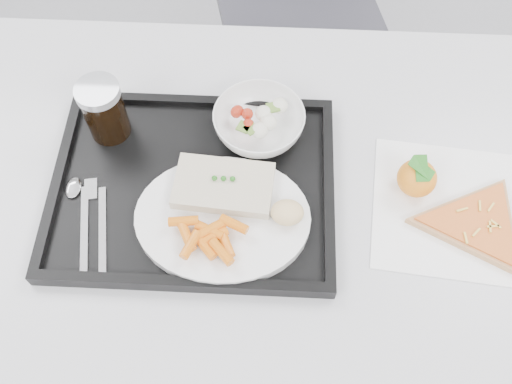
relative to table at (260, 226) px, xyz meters
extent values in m
cube|color=silver|center=(0.00, 0.00, 0.05)|extent=(1.20, 0.80, 0.03)
cylinder|color=#47474C|center=(-0.54, 0.34, -0.32)|extent=(0.04, 0.04, 0.72)
cylinder|color=#47474C|center=(0.54, 0.34, -0.32)|extent=(0.04, 0.04, 0.72)
cube|color=#333239|center=(0.08, 0.74, -0.23)|extent=(0.51, 0.51, 0.04)
cylinder|color=#47474C|center=(-0.10, 0.56, -0.47)|extent=(0.03, 0.03, 0.43)
cylinder|color=#47474C|center=(0.26, 0.56, -0.47)|extent=(0.03, 0.03, 0.43)
cylinder|color=#47474C|center=(-0.10, 0.92, -0.47)|extent=(0.03, 0.03, 0.43)
cylinder|color=#47474C|center=(0.26, 0.92, -0.47)|extent=(0.03, 0.03, 0.43)
cube|color=black|center=(-0.11, 0.03, 0.07)|extent=(0.45, 0.35, 0.01)
cube|color=black|center=(-0.11, 0.19, 0.09)|extent=(0.45, 0.02, 0.01)
cube|color=black|center=(-0.11, -0.14, 0.09)|extent=(0.45, 0.02, 0.01)
cube|color=black|center=(0.11, 0.03, 0.09)|extent=(0.02, 0.32, 0.01)
cube|color=black|center=(-0.33, 0.03, 0.09)|extent=(0.02, 0.32, 0.01)
cylinder|color=white|center=(-0.06, -0.04, 0.09)|extent=(0.27, 0.27, 0.02)
cube|color=beige|center=(-0.06, 0.01, 0.11)|extent=(0.16, 0.10, 0.02)
sphere|color=#236B1C|center=(-0.07, 0.02, 0.12)|extent=(0.01, 0.01, 0.01)
sphere|color=#236B1C|center=(-0.06, 0.02, 0.12)|extent=(0.01, 0.01, 0.01)
sphere|color=#236B1C|center=(-0.04, 0.02, 0.12)|extent=(0.01, 0.01, 0.01)
ellipsoid|color=tan|center=(0.04, -0.03, 0.12)|extent=(0.05, 0.05, 0.03)
imported|color=white|center=(-0.01, 0.14, 0.11)|extent=(0.15, 0.15, 0.05)
cylinder|color=black|center=(-0.26, 0.13, 0.13)|extent=(0.07, 0.07, 0.10)
cylinder|color=#A5A8AD|center=(-0.26, 0.13, 0.18)|extent=(0.07, 0.07, 0.01)
cube|color=silver|center=(-0.27, -0.06, 0.08)|extent=(0.04, 0.15, 0.00)
ellipsoid|color=silver|center=(-0.30, 0.01, 0.09)|extent=(0.03, 0.04, 0.01)
cube|color=silver|center=(-0.24, -0.06, 0.08)|extent=(0.04, 0.15, 0.00)
cube|color=silver|center=(-0.27, 0.01, 0.08)|extent=(0.03, 0.04, 0.00)
cube|color=white|center=(0.31, 0.01, 0.07)|extent=(0.27, 0.26, 0.00)
ellipsoid|color=#FF5B05|center=(0.25, 0.04, 0.10)|extent=(0.08, 0.08, 0.06)
cube|color=#236B1C|center=(0.25, 0.04, 0.13)|extent=(0.02, 0.04, 0.01)
cube|color=#236B1C|center=(0.25, 0.04, 0.13)|extent=(0.05, 0.04, 0.01)
cylinder|color=#E0A76F|center=(0.34, -0.02, 0.08)|extent=(0.22, 0.22, 0.01)
cylinder|color=#A32805|center=(0.34, -0.02, 0.08)|extent=(0.20, 0.20, 0.00)
cube|color=#EABC47|center=(0.36, -0.02, 0.09)|extent=(0.02, 0.02, 0.00)
cube|color=#EABC47|center=(0.36, -0.03, 0.09)|extent=(0.02, 0.01, 0.00)
cube|color=#EABC47|center=(0.36, 0.01, 0.09)|extent=(0.01, 0.02, 0.00)
cube|color=#EABC47|center=(0.35, -0.03, 0.09)|extent=(0.00, 0.02, 0.00)
cube|color=#EABC47|center=(0.32, 0.00, 0.09)|extent=(0.02, 0.01, 0.00)
cube|color=#EABC47|center=(0.34, 0.01, 0.09)|extent=(0.00, 0.02, 0.00)
cube|color=#EABC47|center=(0.31, -0.05, 0.09)|extent=(0.00, 0.02, 0.00)
cube|color=#EABC47|center=(0.33, -0.04, 0.09)|extent=(0.02, 0.02, 0.00)
cylinder|color=orange|center=(-0.04, -0.06, 0.12)|extent=(0.05, 0.03, 0.01)
cylinder|color=orange|center=(-0.07, -0.07, 0.11)|extent=(0.05, 0.03, 0.01)
cylinder|color=orange|center=(-0.07, -0.07, 0.11)|extent=(0.05, 0.04, 0.01)
cylinder|color=orange|center=(-0.10, -0.09, 0.12)|extent=(0.03, 0.05, 0.01)
cylinder|color=orange|center=(-0.08, -0.09, 0.11)|extent=(0.04, 0.04, 0.01)
cylinder|color=orange|center=(-0.11, -0.06, 0.12)|extent=(0.05, 0.02, 0.01)
cylinder|color=orange|center=(-0.07, -0.08, 0.11)|extent=(0.05, 0.04, 0.01)
cylinder|color=orange|center=(-0.10, -0.08, 0.11)|extent=(0.03, 0.05, 0.01)
cylinder|color=orange|center=(-0.05, -0.10, 0.12)|extent=(0.04, 0.04, 0.01)
cylinder|color=orange|center=(-0.05, -0.09, 0.11)|extent=(0.03, 0.05, 0.01)
sphere|color=#A22513|center=(-0.04, 0.15, 0.12)|extent=(0.02, 0.02, 0.02)
sphere|color=#A22513|center=(-0.05, 0.15, 0.12)|extent=(0.02, 0.02, 0.02)
sphere|color=#A22513|center=(-0.02, 0.12, 0.12)|extent=(0.02, 0.02, 0.02)
sphere|color=#A22513|center=(-0.03, 0.15, 0.12)|extent=(0.02, 0.02, 0.02)
ellipsoid|color=silver|center=(0.02, 0.17, 0.12)|extent=(0.03, 0.03, 0.02)
ellipsoid|color=silver|center=(0.01, 0.13, 0.12)|extent=(0.03, 0.03, 0.02)
ellipsoid|color=silver|center=(-0.01, 0.12, 0.12)|extent=(0.03, 0.03, 0.02)
ellipsoid|color=silver|center=(0.00, 0.15, 0.12)|extent=(0.03, 0.03, 0.02)
cube|color=olive|center=(-0.02, 0.11, 0.12)|extent=(0.03, 0.03, 0.00)
cube|color=olive|center=(0.01, 0.16, 0.12)|extent=(0.03, 0.03, 0.00)
cube|color=olive|center=(-0.03, 0.12, 0.12)|extent=(0.03, 0.03, 0.00)
camera|label=1|loc=(0.01, -0.43, 0.87)|focal=40.00mm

